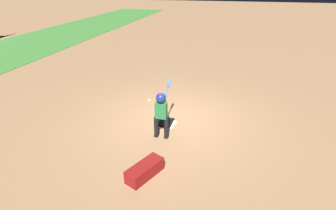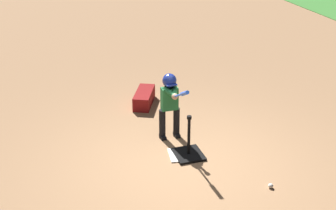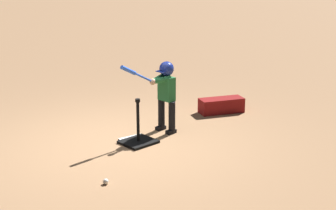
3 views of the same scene
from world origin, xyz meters
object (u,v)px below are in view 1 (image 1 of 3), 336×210
object	(u,v)px
batting_tee	(164,120)
batter_child	(161,109)
equipment_bag	(145,170)
baseball	(149,100)

from	to	relation	value
batting_tee	batter_child	size ratio (longest dim) A/B	0.58
batting_tee	batter_child	bearing A→B (deg)	-171.02
batting_tee	equipment_bag	distance (m)	2.20
baseball	equipment_bag	distance (m)	3.58
batting_tee	baseball	size ratio (longest dim) A/B	9.78
batter_child	equipment_bag	size ratio (longest dim) A/B	1.50
baseball	equipment_bag	world-z (taller)	equipment_bag
batter_child	equipment_bag	world-z (taller)	batter_child
batting_tee	equipment_bag	size ratio (longest dim) A/B	0.86
baseball	equipment_bag	bearing A→B (deg)	-163.60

